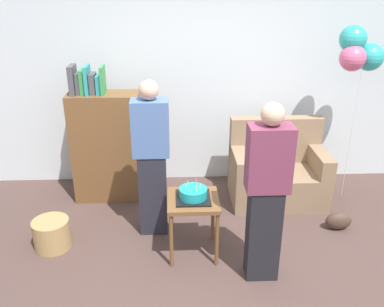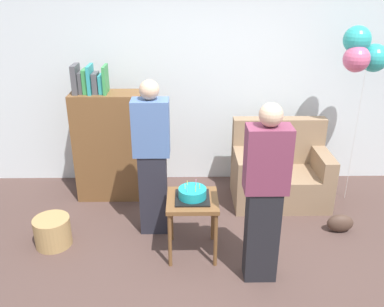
{
  "view_description": "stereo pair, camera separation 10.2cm",
  "coord_description": "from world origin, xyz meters",
  "px_view_note": "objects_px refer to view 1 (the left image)",
  "views": [
    {
      "loc": [
        -0.38,
        -3.03,
        2.53
      ],
      "look_at": [
        -0.23,
        0.61,
        0.95
      ],
      "focal_mm": 38.94,
      "sensor_mm": 36.0,
      "label": 1
    },
    {
      "loc": [
        -0.28,
        -3.03,
        2.53
      ],
      "look_at": [
        -0.23,
        0.61,
        0.95
      ],
      "focal_mm": 38.94,
      "sensor_mm": 36.0,
      "label": 2
    }
  ],
  "objects_px": {
    "person_blowing_candles": "(152,159)",
    "balloon_bunch": "(359,51)",
    "side_table": "(193,207)",
    "birthday_cake": "(193,194)",
    "couch": "(277,172)",
    "bookshelf": "(106,144)",
    "wicker_basket": "(52,234)",
    "person_holding_cake": "(266,194)",
    "handbag": "(338,221)"
  },
  "relations": [
    {
      "from": "couch",
      "to": "person_blowing_candles",
      "type": "bearing_deg",
      "value": -156.15
    },
    {
      "from": "couch",
      "to": "bookshelf",
      "type": "relative_size",
      "value": 0.68
    },
    {
      "from": "couch",
      "to": "balloon_bunch",
      "type": "bearing_deg",
      "value": 4.71
    },
    {
      "from": "bookshelf",
      "to": "balloon_bunch",
      "type": "distance_m",
      "value": 3.02
    },
    {
      "from": "person_blowing_candles",
      "to": "person_holding_cake",
      "type": "relative_size",
      "value": 1.0
    },
    {
      "from": "person_blowing_candles",
      "to": "balloon_bunch",
      "type": "bearing_deg",
      "value": -3.01
    },
    {
      "from": "birthday_cake",
      "to": "wicker_basket",
      "type": "height_order",
      "value": "birthday_cake"
    },
    {
      "from": "person_blowing_candles",
      "to": "person_holding_cake",
      "type": "xyz_separation_m",
      "value": [
        0.99,
        -0.77,
        0.0
      ]
    },
    {
      "from": "person_holding_cake",
      "to": "wicker_basket",
      "type": "relative_size",
      "value": 4.53
    },
    {
      "from": "side_table",
      "to": "handbag",
      "type": "xyz_separation_m",
      "value": [
        1.57,
        0.33,
        -0.41
      ]
    },
    {
      "from": "birthday_cake",
      "to": "wicker_basket",
      "type": "xyz_separation_m",
      "value": [
        -1.4,
        0.14,
        -0.5
      ]
    },
    {
      "from": "birthday_cake",
      "to": "balloon_bunch",
      "type": "bearing_deg",
      "value": 30.87
    },
    {
      "from": "balloon_bunch",
      "to": "handbag",
      "type": "bearing_deg",
      "value": -109.92
    },
    {
      "from": "bookshelf",
      "to": "side_table",
      "type": "distance_m",
      "value": 1.53
    },
    {
      "from": "bookshelf",
      "to": "birthday_cake",
      "type": "xyz_separation_m",
      "value": [
        0.97,
        -1.17,
        -0.04
      ]
    },
    {
      "from": "handbag",
      "to": "balloon_bunch",
      "type": "bearing_deg",
      "value": 70.08
    },
    {
      "from": "bookshelf",
      "to": "person_blowing_candles",
      "type": "height_order",
      "value": "person_blowing_candles"
    },
    {
      "from": "side_table",
      "to": "birthday_cake",
      "type": "relative_size",
      "value": 1.87
    },
    {
      "from": "person_holding_cake",
      "to": "birthday_cake",
      "type": "bearing_deg",
      "value": -17.85
    },
    {
      "from": "side_table",
      "to": "birthday_cake",
      "type": "xyz_separation_m",
      "value": [
        -0.0,
        -0.0,
        0.14
      ]
    },
    {
      "from": "bookshelf",
      "to": "side_table",
      "type": "relative_size",
      "value": 2.7
    },
    {
      "from": "couch",
      "to": "side_table",
      "type": "distance_m",
      "value": 1.49
    },
    {
      "from": "wicker_basket",
      "to": "balloon_bunch",
      "type": "bearing_deg",
      "value": 16.53
    },
    {
      "from": "bookshelf",
      "to": "handbag",
      "type": "relative_size",
      "value": 5.78
    },
    {
      "from": "wicker_basket",
      "to": "balloon_bunch",
      "type": "relative_size",
      "value": 0.18
    },
    {
      "from": "person_blowing_candles",
      "to": "balloon_bunch",
      "type": "relative_size",
      "value": 0.8
    },
    {
      "from": "birthday_cake",
      "to": "person_holding_cake",
      "type": "relative_size",
      "value": 0.2
    },
    {
      "from": "person_holding_cake",
      "to": "handbag",
      "type": "xyz_separation_m",
      "value": [
        0.98,
        0.69,
        -0.73
      ]
    },
    {
      "from": "handbag",
      "to": "balloon_bunch",
      "type": "xyz_separation_m",
      "value": [
        0.28,
        0.78,
        1.65
      ]
    },
    {
      "from": "balloon_bunch",
      "to": "couch",
      "type": "bearing_deg",
      "value": -175.29
    },
    {
      "from": "person_holding_cake",
      "to": "wicker_basket",
      "type": "xyz_separation_m",
      "value": [
        -2.0,
        0.51,
        -0.68
      ]
    },
    {
      "from": "couch",
      "to": "person_blowing_candles",
      "type": "xyz_separation_m",
      "value": [
        -1.45,
        -0.64,
        0.49
      ]
    },
    {
      "from": "person_blowing_candles",
      "to": "handbag",
      "type": "distance_m",
      "value": 2.1
    },
    {
      "from": "person_blowing_candles",
      "to": "balloon_bunch",
      "type": "xyz_separation_m",
      "value": [
        2.25,
        0.71,
        0.92
      ]
    },
    {
      "from": "balloon_bunch",
      "to": "person_blowing_candles",
      "type": "bearing_deg",
      "value": -162.55
    },
    {
      "from": "couch",
      "to": "birthday_cake",
      "type": "bearing_deg",
      "value": -135.33
    },
    {
      "from": "bookshelf",
      "to": "balloon_bunch",
      "type": "xyz_separation_m",
      "value": [
        2.82,
        -0.06,
        1.06
      ]
    },
    {
      "from": "handbag",
      "to": "person_blowing_candles",
      "type": "bearing_deg",
      "value": 177.93
    },
    {
      "from": "couch",
      "to": "side_table",
      "type": "bearing_deg",
      "value": -135.33
    },
    {
      "from": "handbag",
      "to": "balloon_bunch",
      "type": "height_order",
      "value": "balloon_bunch"
    },
    {
      "from": "bookshelf",
      "to": "wicker_basket",
      "type": "relative_size",
      "value": 4.49
    },
    {
      "from": "bookshelf",
      "to": "wicker_basket",
      "type": "bearing_deg",
      "value": -112.98
    },
    {
      "from": "person_blowing_candles",
      "to": "handbag",
      "type": "bearing_deg",
      "value": -22.53
    },
    {
      "from": "person_blowing_candles",
      "to": "handbag",
      "type": "xyz_separation_m",
      "value": [
        1.97,
        -0.07,
        -0.73
      ]
    },
    {
      "from": "wicker_basket",
      "to": "handbag",
      "type": "distance_m",
      "value": 2.98
    },
    {
      "from": "birthday_cake",
      "to": "person_blowing_candles",
      "type": "distance_m",
      "value": 0.59
    },
    {
      "from": "bookshelf",
      "to": "person_blowing_candles",
      "type": "relative_size",
      "value": 0.99
    },
    {
      "from": "balloon_bunch",
      "to": "side_table",
      "type": "bearing_deg",
      "value": -149.13
    },
    {
      "from": "side_table",
      "to": "handbag",
      "type": "height_order",
      "value": "side_table"
    },
    {
      "from": "wicker_basket",
      "to": "handbag",
      "type": "height_order",
      "value": "wicker_basket"
    }
  ]
}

